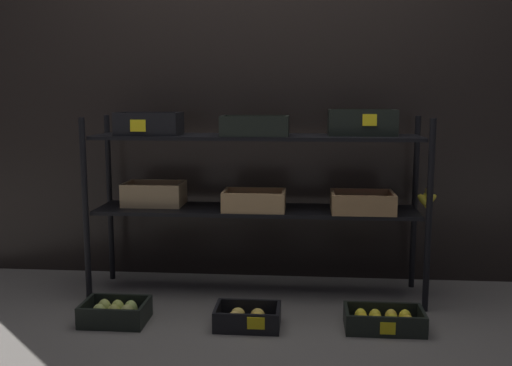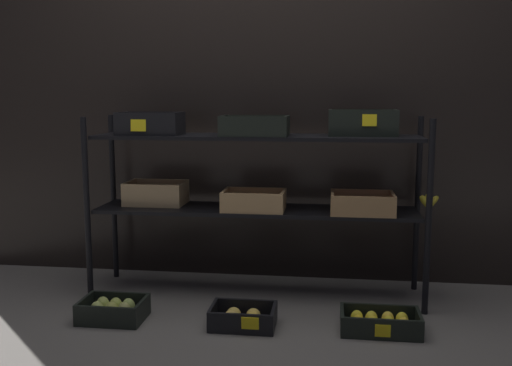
# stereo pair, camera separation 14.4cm
# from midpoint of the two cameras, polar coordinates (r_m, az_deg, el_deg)

# --- Properties ---
(ground_plane) EXTENTS (10.00, 10.00, 0.00)m
(ground_plane) POSITION_cam_midpoint_polar(r_m,az_deg,el_deg) (3.31, -1.27, -10.93)
(ground_plane) COLOR #605B56
(storefront_wall) EXTENTS (4.20, 0.12, 2.25)m
(storefront_wall) POSITION_cam_midpoint_polar(r_m,az_deg,el_deg) (3.51, -0.64, 8.86)
(storefront_wall) COLOR black
(storefront_wall) RESTS_ON ground_plane
(display_rack) EXTENTS (1.92, 0.42, 1.04)m
(display_rack) POSITION_cam_midpoint_polar(r_m,az_deg,el_deg) (3.14, -0.83, 1.12)
(display_rack) COLOR black
(display_rack) RESTS_ON ground_plane
(crate_ground_pear) EXTENTS (0.32, 0.23, 0.11)m
(crate_ground_pear) POSITION_cam_midpoint_polar(r_m,az_deg,el_deg) (3.00, -15.21, -12.37)
(crate_ground_pear) COLOR black
(crate_ground_pear) RESTS_ON ground_plane
(crate_ground_apple_gold) EXTENTS (0.32, 0.22, 0.10)m
(crate_ground_apple_gold) POSITION_cam_midpoint_polar(r_m,az_deg,el_deg) (2.85, -2.36, -13.33)
(crate_ground_apple_gold) COLOR black
(crate_ground_apple_gold) RESTS_ON ground_plane
(crate_ground_lemon) EXTENTS (0.38, 0.21, 0.10)m
(crate_ground_lemon) POSITION_cam_midpoint_polar(r_m,az_deg,el_deg) (2.87, 11.20, -13.33)
(crate_ground_lemon) COLOR black
(crate_ground_lemon) RESTS_ON ground_plane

